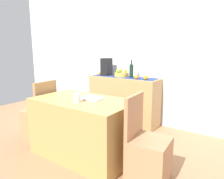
{
  "coord_description": "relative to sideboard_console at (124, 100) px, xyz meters",
  "views": [
    {
      "loc": [
        1.76,
        -2.25,
        1.37
      ],
      "look_at": [
        -0.07,
        0.38,
        0.73
      ],
      "focal_mm": 33.0,
      "sensor_mm": 36.0,
      "label": 1
    }
  ],
  "objects": [
    {
      "name": "chair_by_corner",
      "position": [
        1.12,
        -1.34,
        -0.16
      ],
      "size": [
        0.43,
        0.43,
        0.9
      ],
      "color": "#B07B53",
      "rests_on": "ground"
    },
    {
      "name": "apple_right",
      "position": [
        -0.08,
        -0.08,
        0.54
      ],
      "size": [
        0.07,
        0.07,
        0.07
      ],
      "primitive_type": "sphere",
      "color": "#82B337",
      "rests_on": "fruit_bowl"
    },
    {
      "name": "table_runner",
      "position": [
        0.0,
        0.0,
        0.43
      ],
      "size": [
        1.24,
        0.32,
        0.01
      ],
      "primitive_type": "cube",
      "color": "navy",
      "rests_on": "sideboard_console"
    },
    {
      "name": "apple_upper",
      "position": [
        -0.1,
        0.03,
        0.54
      ],
      "size": [
        0.08,
        0.08,
        0.08
      ],
      "primitive_type": "sphere",
      "color": "#92A33F",
      "rests_on": "fruit_bowl"
    },
    {
      "name": "room_wall_rear",
      "position": [
        0.18,
        0.26,
        0.92
      ],
      "size": [
        6.4,
        0.06,
        2.7
      ],
      "primitive_type": "cube",
      "color": "silver",
      "rests_on": "ground"
    },
    {
      "name": "wine_bottle",
      "position": [
        0.16,
        0.0,
        0.55
      ],
      "size": [
        0.07,
        0.07,
        0.32
      ],
      "color": "black",
      "rests_on": "sideboard_console"
    },
    {
      "name": "orange_loose_mid",
      "position": [
        -0.52,
        -0.04,
        0.46
      ],
      "size": [
        0.06,
        0.06,
        0.06
      ],
      "primitive_type": "sphere",
      "color": "orange",
      "rests_on": "sideboard_console"
    },
    {
      "name": "fruit_bowl",
      "position": [
        -0.05,
        0.0,
        0.47
      ],
      "size": [
        0.26,
        0.26,
        0.07
      ],
      "primitive_type": "cylinder",
      "color": "gold",
      "rests_on": "table_runner"
    },
    {
      "name": "apple_center",
      "position": [
        0.01,
        0.03,
        0.54
      ],
      "size": [
        0.07,
        0.07,
        0.07
      ],
      "primitive_type": "sphere",
      "color": "gold",
      "rests_on": "fruit_bowl"
    },
    {
      "name": "sideboard_console",
      "position": [
        0.0,
        0.0,
        0.0
      ],
      "size": [
        1.32,
        0.42,
        0.85
      ],
      "primitive_type": "cube",
      "color": "tan",
      "rests_on": "ground"
    },
    {
      "name": "ground_plane",
      "position": [
        0.18,
        -0.92,
        -0.44
      ],
      "size": [
        6.4,
        6.4,
        0.02
      ],
      "primitive_type": "cube",
      "color": "#9F734F",
      "rests_on": "ground"
    },
    {
      "name": "dining_table",
      "position": [
        0.22,
        -1.33,
        -0.06
      ],
      "size": [
        1.28,
        0.73,
        0.74
      ],
      "primitive_type": "cube",
      "color": "tan",
      "rests_on": "ground"
    },
    {
      "name": "orange_loose_near_bowl",
      "position": [
        0.32,
        -0.11,
        0.46
      ],
      "size": [
        0.08,
        0.08,
        0.08
      ],
      "primitive_type": "sphere",
      "color": "orange",
      "rests_on": "sideboard_console"
    },
    {
      "name": "chair_near_window",
      "position": [
        -0.68,
        -1.33,
        -0.16
      ],
      "size": [
        0.43,
        0.43,
        0.9
      ],
      "color": "#AE7F54",
      "rests_on": "ground"
    },
    {
      "name": "open_book",
      "position": [
        0.3,
        -1.25,
        0.32
      ],
      "size": [
        0.3,
        0.23,
        0.02
      ],
      "primitive_type": "cube",
      "rotation": [
        0.0,
        0.0,
        0.08
      ],
      "color": "white",
      "rests_on": "dining_table"
    },
    {
      "name": "coffee_maker",
      "position": [
        -0.39,
        0.0,
        0.59
      ],
      "size": [
        0.16,
        0.18,
        0.33
      ],
      "primitive_type": "cube",
      "color": "black",
      "rests_on": "sideboard_console"
    },
    {
      "name": "coffee_cup",
      "position": [
        0.27,
        -1.47,
        0.37
      ],
      "size": [
        0.08,
        0.08,
        0.11
      ],
      "primitive_type": "cylinder",
      "color": "silver",
      "rests_on": "dining_table"
    },
    {
      "name": "orange_loose_end",
      "position": [
        0.48,
        -0.09,
        0.46
      ],
      "size": [
        0.08,
        0.08,
        0.08
      ],
      "primitive_type": "sphere",
      "color": "orange",
      "rests_on": "sideboard_console"
    }
  ]
}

